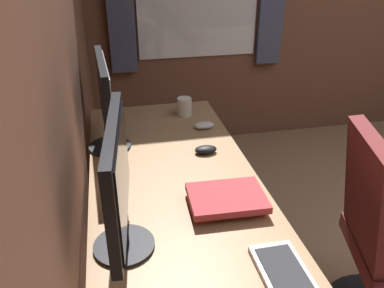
# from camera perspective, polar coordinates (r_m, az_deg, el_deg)

# --- Properties ---
(wall_back) EXTENTS (4.95, 0.10, 2.60)m
(wall_back) POSITION_cam_1_polar(r_m,az_deg,el_deg) (1.02, -22.75, 6.80)
(wall_back) COLOR brown
(wall_back) RESTS_ON ground
(desk) EXTENTS (1.90, 0.70, 0.73)m
(desk) POSITION_cam_1_polar(r_m,az_deg,el_deg) (1.61, -1.77, -9.36)
(desk) COLOR #936D47
(desk) RESTS_ON ground
(drawer_pedestal) EXTENTS (0.40, 0.51, 0.69)m
(drawer_pedestal) POSITION_cam_1_polar(r_m,az_deg,el_deg) (1.90, -3.16, -14.75)
(drawer_pedestal) COLOR #936D47
(drawer_pedestal) RESTS_ON ground
(monitor_primary) EXTENTS (0.51, 0.20, 0.43)m
(monitor_primary) POSITION_cam_1_polar(r_m,az_deg,el_deg) (1.84, -12.35, 6.35)
(monitor_primary) COLOR black
(monitor_primary) RESTS_ON desk
(monitor_secondary) EXTENTS (0.50, 0.20, 0.44)m
(monitor_secondary) POSITION_cam_1_polar(r_m,az_deg,el_deg) (1.20, -10.53, -5.29)
(monitor_secondary) COLOR black
(monitor_secondary) RESTS_ON desk
(mouse_main) EXTENTS (0.06, 0.10, 0.03)m
(mouse_main) POSITION_cam_1_polar(r_m,az_deg,el_deg) (1.85, 1.99, -0.80)
(mouse_main) COLOR black
(mouse_main) RESTS_ON desk
(mouse_spare) EXTENTS (0.06, 0.10, 0.03)m
(mouse_spare) POSITION_cam_1_polar(r_m,az_deg,el_deg) (2.09, 1.76, 2.71)
(mouse_spare) COLOR silver
(mouse_spare) RESTS_ON desk
(book_stack_near) EXTENTS (0.22, 0.29, 0.05)m
(book_stack_near) POSITION_cam_1_polar(r_m,az_deg,el_deg) (1.50, 4.98, -7.86)
(book_stack_near) COLOR gold
(book_stack_near) RESTS_ON desk
(coffee_mug) EXTENTS (0.12, 0.08, 0.10)m
(coffee_mug) POSITION_cam_1_polar(r_m,az_deg,el_deg) (2.23, -1.11, 5.43)
(coffee_mug) COLOR silver
(coffee_mug) RESTS_ON desk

